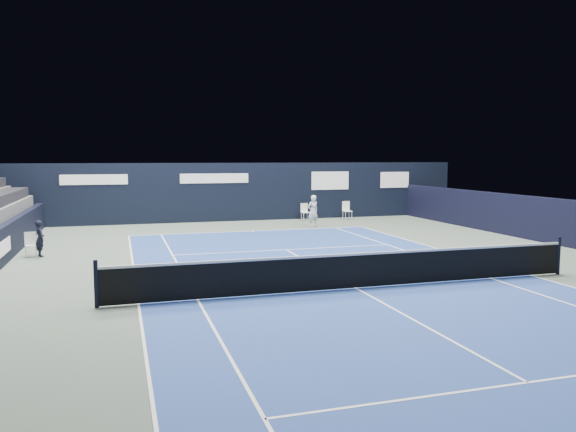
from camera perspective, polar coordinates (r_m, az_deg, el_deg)
name	(u,v)px	position (r m, az deg, el deg)	size (l,w,h in m)	color
ground	(329,274)	(16.62, 4.17, -5.85)	(48.00, 48.00, 0.00)	#49574E
court_surface	(356,289)	(14.81, 6.96, -7.33)	(10.97, 23.77, 0.01)	navy
enclosure_wall_right	(531,218)	(25.32, 23.49, -0.18)	(0.30, 22.00, 1.80)	black
folding_chair_back_a	(305,209)	(30.49, 1.69, 0.73)	(0.43, 0.46, 0.92)	white
folding_chair_back_b	(347,209)	(30.99, 5.98, 0.71)	(0.45, 0.44, 0.99)	white
line_judge_chair	(31,243)	(21.21, -24.68, -2.48)	(0.43, 0.42, 0.84)	white
line_judge	(40,239)	(21.03, -23.89, -2.10)	(0.46, 0.30, 1.26)	black
court_markings	(356,288)	(14.81, 6.96, -7.31)	(11.03, 23.83, 0.00)	white
tennis_net	(357,269)	(14.70, 6.99, -5.41)	(12.90, 0.10, 1.10)	black
back_sponsor_wall	(232,192)	(30.30, -5.67, 2.46)	(26.00, 0.63, 3.10)	black
tennis_player	(313,211)	(27.38, 2.55, 0.50)	(0.65, 0.87, 1.57)	silver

